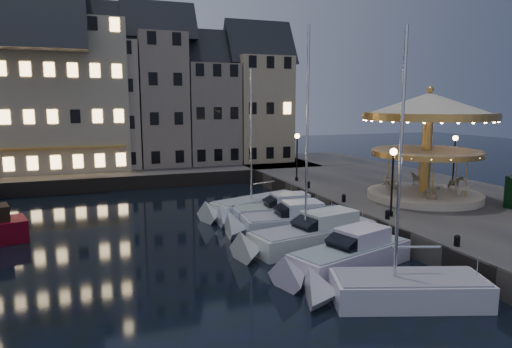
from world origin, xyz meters
name	(u,v)px	position (x,y,z in m)	size (l,w,h in m)	color
ground	(289,255)	(0.00, 0.00, 0.00)	(160.00, 160.00, 0.00)	black
quay_east	(424,202)	(14.00, 6.00, 0.65)	(16.00, 56.00, 1.30)	#474442
quay_north	(110,175)	(-8.00, 28.00, 0.65)	(44.00, 12.00, 1.30)	#474442
quaywall_e	(332,210)	(6.00, 6.00, 0.65)	(0.15, 44.00, 1.30)	#47423A
quaywall_n	(135,183)	(-6.00, 22.00, 0.65)	(48.00, 0.15, 1.30)	#47423A
streetlamp_b	(393,172)	(7.20, 1.00, 4.02)	(0.44, 0.44, 4.17)	black
streetlamp_c	(297,150)	(7.20, 14.50, 4.02)	(0.44, 0.44, 4.17)	black
streetlamp_d	(454,153)	(18.50, 8.00, 4.02)	(0.44, 0.44, 4.17)	black
bollard_a	(457,240)	(6.60, -5.00, 1.60)	(0.30, 0.30, 0.57)	black
bollard_b	(388,214)	(6.60, 0.50, 1.60)	(0.30, 0.30, 0.57)	black
bollard_c	(344,198)	(6.60, 5.50, 1.60)	(0.30, 0.30, 0.57)	black
bollard_d	(308,184)	(6.60, 11.00, 1.60)	(0.30, 0.30, 0.57)	black
townhouse_nb	(44,101)	(-14.05, 30.00, 8.28)	(6.16, 8.00, 13.80)	slate
townhouse_nc	(106,96)	(-8.00, 30.00, 8.78)	(6.82, 8.00, 14.80)	#AB9E8A
townhouse_nd	(160,92)	(-2.25, 30.00, 9.28)	(5.50, 8.00, 15.80)	gray
townhouse_ne	(208,106)	(3.20, 30.00, 7.78)	(6.16, 8.00, 12.80)	gray
townhouse_nf	(258,101)	(9.25, 30.00, 8.28)	(6.82, 8.00, 13.80)	tan
hotel_corner	(43,86)	(-14.00, 30.00, 9.78)	(17.60, 9.00, 16.80)	#C1B596
motorboat_a	(395,291)	(1.61, -6.94, 0.54)	(7.26, 4.42, 12.11)	silver
motorboat_b	(345,258)	(1.67, -2.97, 0.64)	(7.77, 4.30, 2.15)	silver
motorboat_c	(311,236)	(1.71, 0.84, 0.68)	(9.06, 3.93, 11.99)	silver
motorboat_d	(285,223)	(1.50, 4.01, 0.64)	(7.24, 2.90, 2.15)	silver
motorboat_e	(274,213)	(1.78, 6.58, 0.64)	(7.45, 2.52, 2.15)	silver
motorboat_f	(253,207)	(1.27, 9.40, 0.53)	(8.41, 4.74, 11.31)	silver
carousel	(428,125)	(12.59, 4.44, 6.56)	(9.13, 9.13, 7.99)	beige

